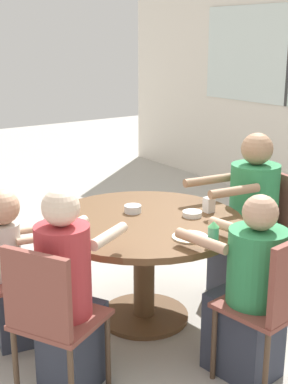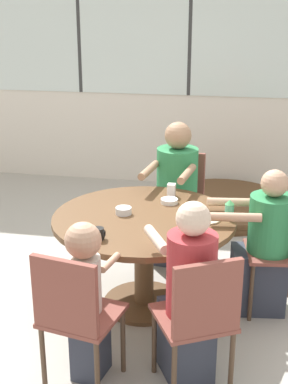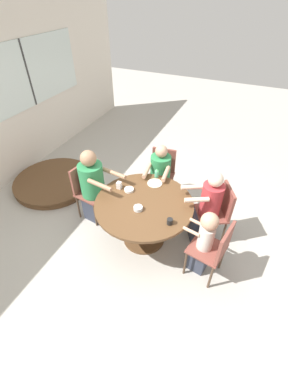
% 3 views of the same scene
% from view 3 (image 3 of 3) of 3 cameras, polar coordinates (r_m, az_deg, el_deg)
% --- Properties ---
extents(ground_plane, '(16.00, 16.00, 0.00)m').
position_cam_3_polar(ground_plane, '(3.84, 0.00, -10.21)').
color(ground_plane, '#B2ADA3').
extents(dining_table, '(1.29, 1.29, 0.71)m').
position_cam_3_polar(dining_table, '(3.43, 0.00, -4.25)').
color(dining_table, brown).
rests_on(dining_table, ground_plane).
extents(chair_for_woman_green_shirt, '(0.54, 0.54, 0.89)m').
position_cam_3_polar(chair_for_woman_green_shirt, '(3.63, 16.24, -3.64)').
color(chair_for_woman_green_shirt, brown).
rests_on(chair_for_woman_green_shirt, ground_plane).
extents(chair_for_man_blue_shirt, '(0.45, 0.45, 0.89)m').
position_cam_3_polar(chair_for_man_blue_shirt, '(4.20, 4.05, 4.82)').
color(chair_for_man_blue_shirt, brown).
rests_on(chair_for_man_blue_shirt, ground_plane).
extents(chair_for_man_teal_shirt, '(0.45, 0.45, 0.89)m').
position_cam_3_polar(chair_for_man_teal_shirt, '(3.94, -12.61, 1.10)').
color(chair_for_man_teal_shirt, brown).
rests_on(chair_for_man_teal_shirt, ground_plane).
extents(chair_for_toddler, '(0.47, 0.47, 0.89)m').
position_cam_3_polar(chair_for_toddler, '(3.16, 15.50, -11.91)').
color(chair_for_toddler, brown).
rests_on(chair_for_toddler, ground_plane).
extents(person_woman_green_shirt, '(0.48, 0.57, 1.13)m').
position_cam_3_polar(person_woman_green_shirt, '(3.59, 13.74, -3.95)').
color(person_woman_green_shirt, '#333847').
rests_on(person_woman_green_shirt, ground_plane).
extents(person_man_blue_shirt, '(0.62, 0.38, 1.06)m').
position_cam_3_polar(person_man_blue_shirt, '(4.10, 3.45, 2.84)').
color(person_man_blue_shirt, '#333847').
rests_on(person_man_blue_shirt, ground_plane).
extents(person_man_teal_shirt, '(0.43, 0.68, 1.20)m').
position_cam_3_polar(person_man_teal_shirt, '(3.85, -10.76, 0.28)').
color(person_man_teal_shirt, '#333847').
rests_on(person_man_teal_shirt, ground_plane).
extents(person_toddler, '(0.26, 0.38, 1.00)m').
position_cam_3_polar(person_toddler, '(3.20, 12.95, -11.02)').
color(person_toddler, '#333847').
rests_on(person_toddler, ground_plane).
extents(coffee_mug, '(0.08, 0.07, 0.08)m').
position_cam_3_polar(coffee_mug, '(3.05, 5.78, -6.49)').
color(coffee_mug, black).
rests_on(coffee_mug, dining_table).
extents(sippy_cup, '(0.06, 0.06, 0.14)m').
position_cam_3_polar(sippy_cup, '(3.72, 2.85, 4.27)').
color(sippy_cup, '#4CA57F').
rests_on(sippy_cup, dining_table).
extents(milk_carton_small, '(0.06, 0.06, 0.10)m').
position_cam_3_polar(milk_carton_small, '(3.54, -5.56, 1.50)').
color(milk_carton_small, silver).
rests_on(milk_carton_small, dining_table).
extents(bowl_white_shallow, '(0.11, 0.11, 0.05)m').
position_cam_3_polar(bowl_white_shallow, '(3.21, -1.33, -3.63)').
color(bowl_white_shallow, silver).
rests_on(bowl_white_shallow, dining_table).
extents(bowl_cereal, '(0.13, 0.13, 0.03)m').
position_cam_3_polar(bowl_cereal, '(3.50, -3.36, 0.52)').
color(bowl_cereal, white).
rests_on(bowl_cereal, dining_table).
extents(plate_tortillas, '(0.21, 0.21, 0.01)m').
position_cam_3_polar(plate_tortillas, '(3.63, 2.41, 1.96)').
color(plate_tortillas, beige).
rests_on(plate_tortillas, dining_table).
extents(folded_table_stack, '(1.42, 1.42, 0.12)m').
position_cam_3_polar(folded_table_stack, '(5.01, -19.31, 2.21)').
color(folded_table_stack, brown).
rests_on(folded_table_stack, ground_plane).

